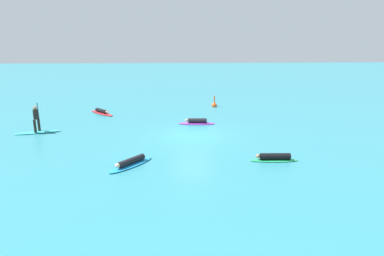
{
  "coord_description": "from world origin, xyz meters",
  "views": [
    {
      "loc": [
        -0.91,
        -21.37,
        6.25
      ],
      "look_at": [
        0.0,
        0.0,
        0.5
      ],
      "focal_mm": 32.44,
      "sensor_mm": 36.0,
      "label": 1
    }
  ],
  "objects_px": {
    "surfer_on_red_board": "(102,112)",
    "surfer_on_purple_board": "(197,122)",
    "marker_buoy": "(214,105)",
    "surfer_on_blue_board": "(131,163)",
    "surfer_on_teal_board": "(37,126)",
    "surfer_on_green_board": "(274,158)"
  },
  "relations": [
    {
      "from": "surfer_on_teal_board",
      "to": "surfer_on_purple_board",
      "type": "relative_size",
      "value": 1.09
    },
    {
      "from": "surfer_on_green_board",
      "to": "surfer_on_teal_board",
      "type": "xyz_separation_m",
      "value": [
        -14.16,
        5.87,
        0.3
      ]
    },
    {
      "from": "surfer_on_green_board",
      "to": "surfer_on_purple_board",
      "type": "xyz_separation_m",
      "value": [
        -3.53,
        7.8,
        -0.02
      ]
    },
    {
      "from": "marker_buoy",
      "to": "surfer_on_green_board",
      "type": "bearing_deg",
      "value": -83.41
    },
    {
      "from": "surfer_on_blue_board",
      "to": "surfer_on_teal_board",
      "type": "bearing_deg",
      "value": -92.74
    },
    {
      "from": "surfer_on_blue_board",
      "to": "marker_buoy",
      "type": "distance_m",
      "value": 15.4
    },
    {
      "from": "surfer_on_purple_board",
      "to": "surfer_on_red_board",
      "type": "bearing_deg",
      "value": -22.91
    },
    {
      "from": "surfer_on_green_board",
      "to": "surfer_on_purple_board",
      "type": "bearing_deg",
      "value": -64.05
    },
    {
      "from": "surfer_on_blue_board",
      "to": "surfer_on_red_board",
      "type": "bearing_deg",
      "value": -122.58
    },
    {
      "from": "surfer_on_purple_board",
      "to": "surfer_on_blue_board",
      "type": "bearing_deg",
      "value": 68.45
    },
    {
      "from": "surfer_on_green_board",
      "to": "marker_buoy",
      "type": "xyz_separation_m",
      "value": [
        -1.61,
        13.97,
        -0.02
      ]
    },
    {
      "from": "surfer_on_purple_board",
      "to": "marker_buoy",
      "type": "bearing_deg",
      "value": -104.29
    },
    {
      "from": "surfer_on_red_board",
      "to": "surfer_on_purple_board",
      "type": "distance_m",
      "value": 8.45
    },
    {
      "from": "surfer_on_green_board",
      "to": "surfer_on_blue_board",
      "type": "relative_size",
      "value": 0.96
    },
    {
      "from": "surfer_on_teal_board",
      "to": "surfer_on_red_board",
      "type": "distance_m",
      "value": 6.4
    },
    {
      "from": "surfer_on_blue_board",
      "to": "marker_buoy",
      "type": "relative_size",
      "value": 2.31
    },
    {
      "from": "surfer_on_blue_board",
      "to": "marker_buoy",
      "type": "xyz_separation_m",
      "value": [
        5.65,
        14.33,
        0.02
      ]
    },
    {
      "from": "surfer_on_green_board",
      "to": "surfer_on_red_board",
      "type": "xyz_separation_m",
      "value": [
        -11.14,
        11.49,
        -0.03
      ]
    },
    {
      "from": "surfer_on_green_board",
      "to": "surfer_on_blue_board",
      "type": "xyz_separation_m",
      "value": [
        -7.26,
        -0.36,
        -0.03
      ]
    },
    {
      "from": "surfer_on_teal_board",
      "to": "surfer_on_red_board",
      "type": "xyz_separation_m",
      "value": [
        3.03,
        5.63,
        -0.33
      ]
    },
    {
      "from": "marker_buoy",
      "to": "surfer_on_blue_board",
      "type": "bearing_deg",
      "value": -111.52
    },
    {
      "from": "surfer_on_teal_board",
      "to": "marker_buoy",
      "type": "height_order",
      "value": "surfer_on_teal_board"
    }
  ]
}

